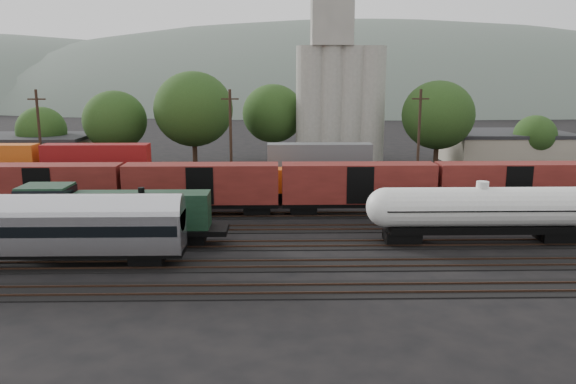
{
  "coord_description": "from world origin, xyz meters",
  "views": [
    {
      "loc": [
        -6.29,
        -49.17,
        13.56
      ],
      "look_at": [
        -5.17,
        2.0,
        3.0
      ],
      "focal_mm": 35.0,
      "sensor_mm": 36.0,
      "label": 1
    }
  ],
  "objects_px": {
    "tank_car_a": "(481,209)",
    "grain_silo": "(339,92)",
    "green_locomotive": "(103,214)",
    "passenger_coach": "(26,225)",
    "orange_locomotive": "(215,183)"
  },
  "relations": [
    {
      "from": "tank_car_a",
      "to": "grain_silo",
      "type": "bearing_deg",
      "value": 99.9
    },
    {
      "from": "green_locomotive",
      "to": "passenger_coach",
      "type": "height_order",
      "value": "passenger_coach"
    },
    {
      "from": "orange_locomotive",
      "to": "grain_silo",
      "type": "xyz_separation_m",
      "value": [
        16.06,
        26.0,
        8.86
      ]
    },
    {
      "from": "tank_car_a",
      "to": "passenger_coach",
      "type": "bearing_deg",
      "value": -171.79
    },
    {
      "from": "green_locomotive",
      "to": "orange_locomotive",
      "type": "bearing_deg",
      "value": 63.6
    },
    {
      "from": "orange_locomotive",
      "to": "tank_car_a",
      "type": "bearing_deg",
      "value": -32.86
    },
    {
      "from": "passenger_coach",
      "to": "orange_locomotive",
      "type": "bearing_deg",
      "value": 60.28
    },
    {
      "from": "grain_silo",
      "to": "orange_locomotive",
      "type": "bearing_deg",
      "value": -121.71
    },
    {
      "from": "green_locomotive",
      "to": "tank_car_a",
      "type": "xyz_separation_m",
      "value": [
        30.66,
        0.0,
        0.2
      ]
    },
    {
      "from": "orange_locomotive",
      "to": "grain_silo",
      "type": "relative_size",
      "value": 0.58
    },
    {
      "from": "green_locomotive",
      "to": "passenger_coach",
      "type": "bearing_deg",
      "value": -128.48
    },
    {
      "from": "tank_car_a",
      "to": "grain_silo",
      "type": "distance_m",
      "value": 42.45
    },
    {
      "from": "green_locomotive",
      "to": "orange_locomotive",
      "type": "xyz_separation_m",
      "value": [
        7.44,
        15.0,
        -0.31
      ]
    },
    {
      "from": "tank_car_a",
      "to": "grain_silo",
      "type": "xyz_separation_m",
      "value": [
        -7.16,
        41.0,
        8.34
      ]
    },
    {
      "from": "tank_car_a",
      "to": "passenger_coach",
      "type": "relative_size",
      "value": 0.84
    }
  ]
}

